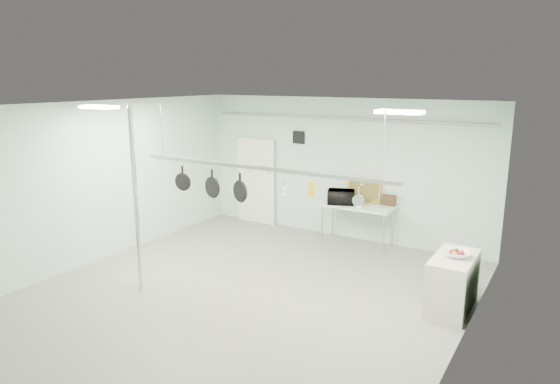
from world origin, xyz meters
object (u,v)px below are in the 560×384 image
Objects in this scene: fruit_bowl at (457,254)px; skillet_mid at (212,184)px; pot_rack at (258,166)px; prep_table at (357,208)px; side_cabinet at (452,283)px; microwave at (341,197)px; skillet_left at (183,178)px; chrome_pole at (136,201)px; coffee_canister at (359,203)px; skillet_right at (240,188)px.

fruit_bowl is 0.79× the size of skillet_mid.
prep_table is at bearing 83.09° from pot_rack.
pot_rack is at bearing -159.74° from fruit_bowl.
side_cabinet is 3.64m from microwave.
microwave is 3.71m from skillet_left.
pot_rack is at bearing -159.55° from side_cabinet.
pot_rack is at bearing 25.35° from chrome_pole.
coffee_canister reaches higher than fruit_bowl.
skillet_right is at bearing 13.29° from skillet_mid.
prep_table is at bearing 175.11° from microwave.
side_cabinet is at bearing 5.23° from skillet_left.
coffee_canister is (2.39, 4.05, -0.59)m from chrome_pole.
side_cabinet is 2.70× the size of skillet_left.
microwave is at bearing 85.77° from skillet_mid.
chrome_pole is at bearing 44.08° from microwave.
chrome_pole reaches higher than microwave.
skillet_mid is at bearing -159.83° from skillet_right.
side_cabinet is at bearing 22.41° from chrome_pole.
pot_rack reaches higher than skillet_mid.
coffee_canister is at bearing 140.22° from side_cabinet.
coffee_canister reaches higher than prep_table.
coffee_canister is at bearing 140.53° from fruit_bowl.
chrome_pole is 6.24× the size of skillet_mid.
side_cabinet is 2.34× the size of skillet_right.
skillet_right is at bearing 180.00° from pot_rack.
skillet_left is at bearing 74.13° from chrome_pole.
skillet_left is 1.27m from skillet_right.
chrome_pole reaches higher than skillet_left.
fruit_bowl is at bearing 123.84° from microwave.
coffee_canister is (0.45, -0.05, -0.06)m from microwave.
skillet_mid is (0.68, 0.00, -0.03)m from skillet_left.
fruit_bowl is at bearing 28.87° from skillet_mid.
pot_rack reaches higher than skillet_right.
skillet_left is 0.87× the size of skillet_right.
pot_rack reaches higher than prep_table.
chrome_pole is at bearing -120.56° from coffee_canister.
coffee_canister is at bearing 47.63° from skillet_left.
skillet_right is at bearing -103.14° from prep_table.
skillet_mid is at bearing -164.31° from side_cabinet.
chrome_pole is at bearing -157.59° from side_cabinet.
pot_rack is 11.86× the size of fruit_bowl.
skillet_mid and skillet_right have the same top height.
chrome_pole is at bearing -114.11° from skillet_left.
side_cabinet is (4.85, 2.00, -1.15)m from chrome_pole.
skillet_left reaches higher than fruit_bowl.
skillet_right is (0.59, 0.00, -0.00)m from skillet_mid.
fruit_bowl is 4.84m from skillet_left.
skillet_left is at bearing -124.14° from coffee_canister.
pot_rack is (-2.95, -1.10, 1.78)m from side_cabinet.
chrome_pole is 5.58× the size of microwave.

